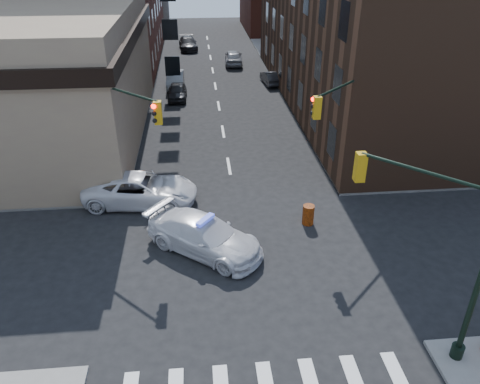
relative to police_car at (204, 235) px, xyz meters
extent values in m
plane|color=black|center=(1.81, -1.01, -0.84)|extent=(140.00, 140.00, 0.00)
cube|color=gray|center=(24.81, 31.74, -0.77)|extent=(34.00, 54.50, 0.15)
cube|color=#452B1B|center=(14.81, 21.49, 6.16)|extent=(14.00, 34.00, 14.00)
cylinder|color=black|center=(8.61, -7.31, -0.44)|extent=(0.44, 0.44, 0.50)
cylinder|color=black|center=(7.02, -5.72, 5.81)|extent=(3.27, 3.27, 0.12)
cube|color=#BF8C0C|center=(5.42, -4.13, 5.31)|extent=(0.35, 0.35, 1.05)
sphere|color=#FF0C05|center=(5.58, -3.97, 5.66)|extent=(0.22, 0.22, 0.22)
sphere|color=black|center=(5.58, -3.97, 5.33)|extent=(0.22, 0.22, 0.22)
sphere|color=black|center=(5.58, -3.97, 5.00)|extent=(0.22, 0.22, 0.22)
cylinder|color=black|center=(-4.99, 5.29, 3.31)|extent=(0.20, 0.20, 8.00)
cylinder|color=black|center=(-4.99, 5.29, -0.44)|extent=(0.44, 0.44, 0.50)
cylinder|color=black|center=(-3.40, 3.70, 5.81)|extent=(3.27, 3.27, 0.12)
cube|color=#BF8C0C|center=(-1.81, 2.11, 5.31)|extent=(0.35, 0.35, 1.05)
sphere|color=#FF0C05|center=(-1.97, 1.95, 5.66)|extent=(0.22, 0.22, 0.22)
sphere|color=black|center=(-1.97, 1.95, 5.33)|extent=(0.22, 0.22, 0.22)
sphere|color=black|center=(-1.97, 1.95, 5.00)|extent=(0.22, 0.22, 0.22)
cylinder|color=black|center=(8.61, 5.29, 3.31)|extent=(0.20, 0.20, 8.00)
cylinder|color=black|center=(8.61, 5.29, -0.44)|extent=(0.44, 0.44, 0.50)
cylinder|color=black|center=(7.02, 3.70, 5.81)|extent=(3.27, 3.27, 0.12)
cube|color=#BF8C0C|center=(5.42, 2.11, 5.31)|extent=(0.35, 0.35, 1.05)
sphere|color=#FF0C05|center=(5.27, 2.26, 5.66)|extent=(0.22, 0.22, 0.22)
sphere|color=black|center=(5.27, 2.26, 5.33)|extent=(0.22, 0.22, 0.22)
sphere|color=black|center=(5.27, 2.26, 5.00)|extent=(0.22, 0.22, 0.22)
cylinder|color=black|center=(9.31, 24.99, 0.61)|extent=(0.24, 0.24, 2.60)
sphere|color=#934C15|center=(9.31, 24.99, 2.66)|extent=(3.00, 3.00, 3.00)
cylinder|color=black|center=(9.31, 32.99, 0.61)|extent=(0.24, 0.24, 2.60)
sphere|color=#934C15|center=(9.31, 32.99, 2.66)|extent=(3.00, 3.00, 3.00)
imported|color=silver|center=(0.00, 0.00, 0.00)|extent=(6.03, 5.45, 1.69)
imported|color=silver|center=(-3.35, 4.79, 0.01)|extent=(6.44, 3.55, 1.71)
imported|color=black|center=(-1.78, 23.23, -0.15)|extent=(1.70, 4.08, 1.38)
imported|color=gray|center=(-2.04, 27.04, -0.10)|extent=(1.67, 4.56, 1.49)
imported|color=black|center=(-0.84, 43.63, -0.08)|extent=(2.59, 5.44, 1.53)
imported|color=black|center=(7.31, 27.16, -0.20)|extent=(1.75, 4.01, 1.28)
imported|color=gray|center=(4.31, 35.34, -0.03)|extent=(2.20, 4.89, 1.63)
imported|color=black|center=(-6.36, 5.42, 0.28)|extent=(0.78, 0.57, 1.95)
imported|color=black|center=(-8.46, 4.99, 0.20)|extent=(0.97, 0.81, 1.79)
imported|color=black|center=(-10.38, 7.27, 0.31)|extent=(1.18, 1.17, 2.00)
cylinder|color=#EE480B|center=(5.36, 1.83, -0.32)|extent=(0.62, 0.62, 1.06)
cylinder|color=#C24B09|center=(-3.49, 6.61, -0.36)|extent=(0.71, 0.71, 0.98)
camera|label=1|loc=(-0.05, -18.10, 12.35)|focal=35.00mm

